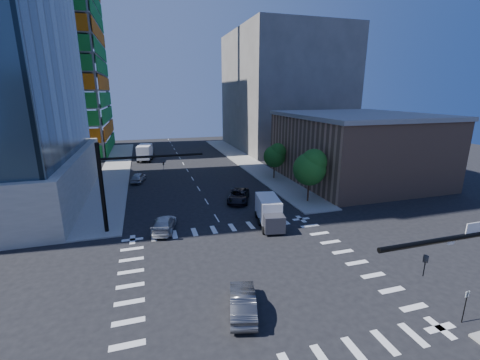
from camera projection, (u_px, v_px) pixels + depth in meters
name	position (u px, v px, depth m)	size (l,w,h in m)	color
ground	(251.00, 274.00, 25.10)	(160.00, 160.00, 0.00)	black
road_markings	(251.00, 274.00, 25.10)	(20.00, 20.00, 0.01)	silver
sidewalk_ne	(246.00, 162.00, 65.50)	(5.00, 60.00, 0.15)	gray
sidewalk_nw	(116.00, 170.00, 58.52)	(5.00, 60.00, 0.15)	gray
construction_building	(37.00, 39.00, 68.13)	(25.16, 34.50, 70.60)	gray
commercial_building	(355.00, 147.00, 50.99)	(20.50, 22.50, 10.60)	#9A7259
bg_building_ne	(283.00, 91.00, 79.73)	(24.00, 30.00, 28.00)	#635D59
signal_mast_nw	(117.00, 179.00, 31.48)	(10.20, 0.40, 9.00)	black
tree_south	(311.00, 167.00, 40.23)	(4.16, 4.16, 6.82)	#382316
tree_north	(275.00, 155.00, 51.57)	(3.54, 3.52, 5.78)	#382316
no_parking_sign	(466.00, 303.00, 19.41)	(0.30, 0.06, 2.20)	black
car_nb_far	(239.00, 196.00, 41.59)	(2.56, 5.55, 1.54)	black
car_sb_near	(164.00, 224.00, 32.74)	(2.06, 5.06, 1.47)	silver
car_sb_mid	(138.00, 177.00, 50.61)	(1.75, 4.35, 1.48)	#A5A9AD
car_sb_cross	(243.00, 302.00, 20.51)	(1.62, 4.64, 1.53)	#48494D
box_truck_near	(270.00, 214.00, 33.85)	(3.21, 5.72, 2.84)	black
box_truck_far	(146.00, 153.00, 66.98)	(3.75, 6.67, 3.30)	black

